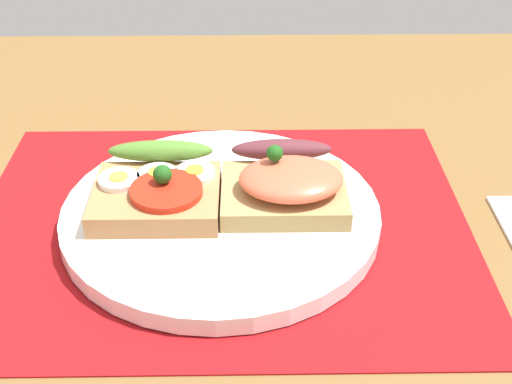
# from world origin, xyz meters

# --- Properties ---
(ground_plane) EXTENTS (1.20, 0.90, 0.03)m
(ground_plane) POSITION_xyz_m (0.00, 0.00, -0.02)
(ground_plane) COLOR brown
(placemat) EXTENTS (0.43, 0.33, 0.00)m
(placemat) POSITION_xyz_m (0.00, 0.00, 0.00)
(placemat) COLOR maroon
(placemat) RESTS_ON ground_plane
(plate) EXTENTS (0.27, 0.27, 0.02)m
(plate) POSITION_xyz_m (0.00, 0.00, 0.01)
(plate) COLOR white
(plate) RESTS_ON placemat
(sandwich_egg_tomato) EXTENTS (0.11, 0.10, 0.04)m
(sandwich_egg_tomato) POSITION_xyz_m (-0.05, 0.01, 0.03)
(sandwich_egg_tomato) COLOR #B77B4C
(sandwich_egg_tomato) RESTS_ON plate
(sandwich_salmon) EXTENTS (0.11, 0.10, 0.05)m
(sandwich_salmon) POSITION_xyz_m (0.06, 0.01, 0.04)
(sandwich_salmon) COLOR tan
(sandwich_salmon) RESTS_ON plate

